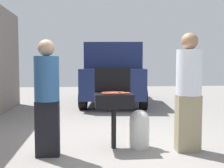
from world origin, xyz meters
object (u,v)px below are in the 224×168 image
hot_dog_2 (107,92)px  hot_dog_6 (113,92)px  hot_dog_11 (125,93)px  hot_dog_0 (126,93)px  person_right (189,88)px  propane_tank (139,128)px  hot_dog_1 (112,94)px  hot_dog_7 (119,92)px  bbq_grill (114,102)px  hot_dog_5 (105,93)px  person_left (47,94)px  hot_dog_12 (120,92)px  hot_dog_3 (107,94)px  hot_dog_9 (124,93)px  parked_minivan (114,74)px  hot_dog_10 (120,94)px  hot_dog_8 (114,93)px  hot_dog_13 (110,92)px  hot_dog_4 (115,93)px

hot_dog_2 → hot_dog_6: size_ratio=1.00×
hot_dog_2 → hot_dog_11: 0.31m
hot_dog_0 → hot_dog_11: same height
person_right → propane_tank: bearing=-3.8°
hot_dog_1 → hot_dog_11: size_ratio=1.00×
hot_dog_1 → hot_dog_7: same height
bbq_grill → hot_dog_5: hot_dog_5 is taller
bbq_grill → hot_dog_7: hot_dog_7 is taller
propane_tank → person_left: bearing=-168.8°
hot_dog_12 → person_right: bearing=-19.9°
hot_dog_3 → hot_dog_5: 0.08m
propane_tank → hot_dog_0: bearing=-157.8°
hot_dog_5 → person_right: (1.27, -0.19, 0.09)m
hot_dog_7 → propane_tank: bearing=-11.5°
hot_dog_9 → parked_minivan: 5.25m
hot_dog_10 → propane_tank: size_ratio=0.21×
hot_dog_7 → hot_dog_1: bearing=-124.5°
hot_dog_8 → parked_minivan: size_ratio=0.03×
hot_dog_6 → person_left: 1.09m
hot_dog_6 → hot_dog_8: size_ratio=1.00×
hot_dog_0 → hot_dog_13: bearing=137.1°
hot_dog_6 → propane_tank: size_ratio=0.21×
hot_dog_6 → hot_dog_11: bearing=-50.5°
hot_dog_7 → hot_dog_5: bearing=-150.5°
hot_dog_7 → hot_dog_12: 0.06m
hot_dog_2 → parked_minivan: size_ratio=0.03×
hot_dog_8 → propane_tank: 0.71m
hot_dog_10 → propane_tank: bearing=22.4°
hot_dog_9 → propane_tank: bearing=4.9°
hot_dog_2 → hot_dog_10: same height
hot_dog_0 → hot_dog_8: same height
hot_dog_0 → hot_dog_6: size_ratio=1.00×
propane_tank → person_left: size_ratio=0.36×
hot_dog_10 → person_right: bearing=-6.2°
hot_dog_7 → hot_dog_8: same height
hot_dog_7 → person_left: bearing=-162.2°
hot_dog_0 → hot_dog_2: 0.32m
hot_dog_8 → person_left: (-1.00, -0.23, 0.03)m
hot_dog_1 → person_right: size_ratio=0.07×
hot_dog_7 → hot_dog_12: same height
hot_dog_8 → bbq_grill: bearing=88.0°
hot_dog_7 → parked_minivan: size_ratio=0.03×
bbq_grill → hot_dog_2: bearing=150.3°
hot_dog_1 → hot_dog_0: bearing=1.8°
hot_dog_1 → hot_dog_5: same height
hot_dog_11 → hot_dog_13: (-0.23, 0.18, 0.00)m
hot_dog_3 → hot_dog_7: bearing=45.4°
bbq_grill → hot_dog_3: 0.24m
hot_dog_4 → person_right: (1.11, -0.25, 0.09)m
hot_dog_1 → hot_dog_9: size_ratio=1.00×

